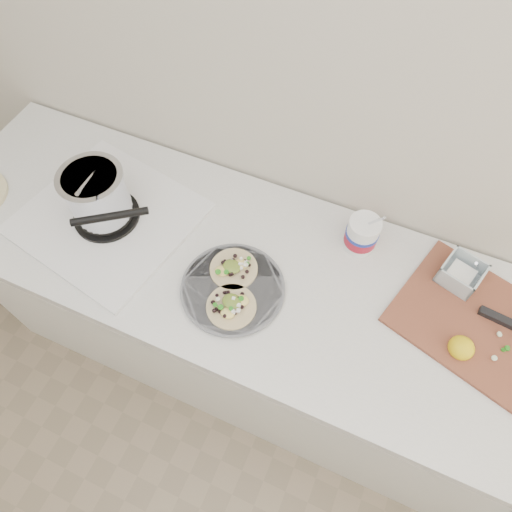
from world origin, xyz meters
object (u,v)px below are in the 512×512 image
at_px(taco_plate, 233,287).
at_px(tub, 363,233).
at_px(stove, 101,204).
at_px(cutboard, 488,322).

distance_m(taco_plate, tub, 0.42).
height_order(stove, cutboard, stove).
xyz_separation_m(taco_plate, cutboard, (0.69, 0.19, 0.00)).
bearing_deg(stove, tub, 27.20).
bearing_deg(cutboard, taco_plate, -148.35).
xyz_separation_m(stove, cutboard, (1.17, 0.12, -0.06)).
distance_m(taco_plate, cutboard, 0.72).
height_order(stove, tub, stove).
relative_size(stove, taco_plate, 1.93).
bearing_deg(taco_plate, tub, 45.55).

